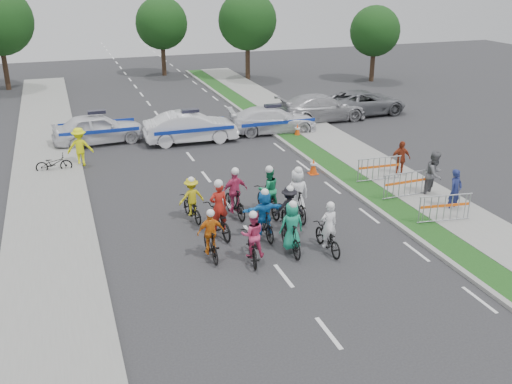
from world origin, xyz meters
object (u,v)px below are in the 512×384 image
object	(u,v)px
barrier_1	(405,186)
rider_3	(211,239)
rider_1	(291,232)
rider_6	(219,216)
rider_8	(268,196)
rider_10	(192,203)
rider_2	(252,242)
tree_4	(161,23)
rider_0	(328,235)
barrier_2	(379,170)
rider_9	(235,198)
civilian_sedan	(322,108)
rider_7	(297,199)
cone_1	(297,130)
spectator_2	(400,159)
tree_2	(375,31)
police_car_0	(98,128)
spectator_0	(455,191)
civilian_suv	(364,102)
tree_1	(247,21)
spectator_1	(434,174)
barrier_0	(444,210)
marshal_hiviz	(80,147)
cone_0	(313,167)
police_car_1	(191,127)
rider_4	(289,214)
police_car_2	(273,120)
parked_bike	(54,163)
rider_5	(264,217)

from	to	relation	value
barrier_1	rider_3	bearing A→B (deg)	-165.63
rider_1	rider_6	size ratio (longest dim) A/B	0.89
rider_8	rider_10	xyz separation A→B (m)	(-2.76, 0.46, -0.05)
rider_2	tree_4	bearing A→B (deg)	-84.82
rider_3	tree_4	bearing A→B (deg)	-98.52
rider_0	barrier_2	distance (m)	6.86
rider_6	rider_10	size ratio (longest dim) A/B	1.20
barrier_2	rider_9	bearing A→B (deg)	-169.08
civilian_sedan	rider_7	bearing A→B (deg)	150.22
barrier_2	cone_1	xyz separation A→B (m)	(-0.48, 7.53, -0.22)
spectator_2	tree_2	size ratio (longest dim) A/B	0.27
police_car_0	spectator_0	xyz separation A→B (m)	(11.68, -13.41, 0.04)
civilian_suv	tree_1	world-z (taller)	tree_1
rider_9	spectator_1	distance (m)	8.02
rider_3	civilian_suv	world-z (taller)	rider_3
barrier_0	cone_1	world-z (taller)	barrier_0
marshal_hiviz	cone_0	size ratio (longest dim) A/B	2.54
police_car_1	barrier_2	world-z (taller)	police_car_1
rider_6	rider_8	bearing A→B (deg)	-159.78
rider_8	cone_1	size ratio (longest dim) A/B	2.75
rider_4	barrier_1	size ratio (longest dim) A/B	0.89
tree_1	tree_4	distance (m)	7.22
police_car_2	police_car_0	bearing A→B (deg)	91.01
spectator_0	barrier_2	distance (m)	3.74
rider_6	police_car_2	world-z (taller)	rider_6
barrier_0	cone_0	distance (m)	6.67
police_car_0	spectator_2	bearing A→B (deg)	-133.51
civilian_sedan	rider_6	bearing A→B (deg)	141.46
rider_2	tree_4	world-z (taller)	tree_4
rider_7	police_car_0	world-z (taller)	rider_7
spectator_0	rider_6	bearing A→B (deg)	155.59
rider_2	spectator_1	bearing A→B (deg)	-151.23
police_car_1	barrier_0	xyz separation A→B (m)	(6.08, -12.89, -0.22)
police_car_0	spectator_0	world-z (taller)	spectator_0
rider_6	spectator_0	xyz separation A→B (m)	(8.81, -0.99, 0.15)
rider_8	police_car_2	size ratio (longest dim) A/B	0.40
barrier_1	rider_4	bearing A→B (deg)	-167.13
police_car_2	parked_bike	xyz separation A→B (m)	(-11.47, -2.84, -0.30)
barrier_0	rider_1	bearing A→B (deg)	-178.24
spectator_1	rider_10	bearing A→B (deg)	145.34
spectator_0	barrier_2	bearing A→B (deg)	88.83
spectator_0	spectator_2	world-z (taller)	spectator_0
spectator_0	rider_2	bearing A→B (deg)	169.97
rider_4	tree_1	size ratio (longest dim) A/B	0.26
rider_10	tree_2	size ratio (longest dim) A/B	0.29
rider_5	rider_9	world-z (taller)	rider_9
spectator_1	rider_3	bearing A→B (deg)	163.32
rider_8	rider_1	bearing A→B (deg)	78.43
rider_3	police_car_2	bearing A→B (deg)	-118.65
rider_3	rider_5	xyz separation A→B (m)	(2.06, 0.81, 0.10)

